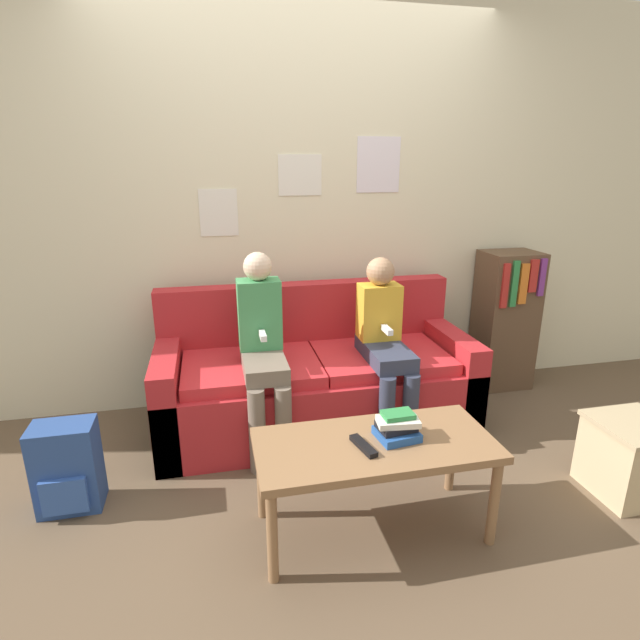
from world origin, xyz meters
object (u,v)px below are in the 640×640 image
bookshelf (505,320)px  couch (315,381)px  backpack (67,468)px  tv_remote (363,446)px  storage_box (630,458)px  person_right (385,340)px  person_left (263,345)px  coffee_table (375,452)px

bookshelf → couch: bearing=-169.4°
backpack → tv_remote: bearing=-21.0°
bookshelf → storage_box: bookshelf is taller
person_right → storage_box: person_right is taller
tv_remote → backpack: bearing=145.6°
person_left → storage_box: size_ratio=2.91×
tv_remote → storage_box: (1.39, 0.02, -0.27)m
person_right → storage_box: 1.36m
couch → tv_remote: bearing=-90.9°
tv_remote → bookshelf: size_ratio=0.18×
couch → tv_remote: size_ratio=10.80×
tv_remote → backpack: 1.41m
bookshelf → storage_box: size_ratio=2.59×
person_right → backpack: person_right is taller
coffee_table → person_left: 0.94m
couch → tv_remote: (-0.02, -1.05, 0.17)m
storage_box → backpack: bearing=169.9°
couch → person_right: person_right is taller
backpack → coffee_table: bearing=-18.6°
person_left → storage_box: (1.71, -0.84, -0.42)m
bookshelf → person_left: bearing=-165.7°
person_left → backpack: size_ratio=2.57×
person_left → bookshelf: bearing=14.3°
tv_remote → backpack: size_ratio=0.40×
couch → bookshelf: bookshelf is taller
coffee_table → person_right: person_right is taller
person_right → bookshelf: person_right is taller
coffee_table → tv_remote: (-0.06, -0.04, 0.06)m
person_right → bookshelf: bearing=23.2°
tv_remote → storage_box: 1.41m
couch → person_left: size_ratio=1.69×
coffee_table → storage_box: 1.34m
coffee_table → bookshelf: bearing=42.2°
storage_box → person_left: bearing=153.8°
couch → bookshelf: 1.50m
bookshelf → storage_box: 1.34m
coffee_table → storage_box: (1.32, -0.02, -0.20)m
tv_remote → bookshelf: bearing=28.4°
tv_remote → storage_box: tv_remote is taller
coffee_table → backpack: bearing=161.4°
tv_remote → bookshelf: bookshelf is taller
person_left → storage_box: bearing=-26.2°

